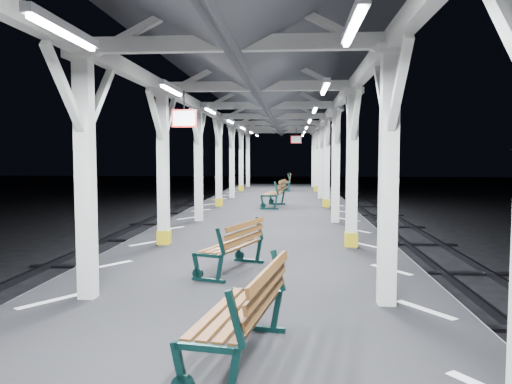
# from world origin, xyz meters

# --- Properties ---
(ground) EXTENTS (120.00, 120.00, 0.00)m
(ground) POSITION_xyz_m (0.00, 0.00, 0.00)
(ground) COLOR black
(ground) RESTS_ON ground
(platform) EXTENTS (6.00, 50.00, 1.00)m
(platform) POSITION_xyz_m (0.00, 0.00, 0.50)
(platform) COLOR black
(platform) RESTS_ON ground
(hazard_stripes_left) EXTENTS (1.00, 48.00, 0.01)m
(hazard_stripes_left) POSITION_xyz_m (-2.45, 0.00, 1.00)
(hazard_stripes_left) COLOR silver
(hazard_stripes_left) RESTS_ON platform
(hazard_stripes_right) EXTENTS (1.00, 48.00, 0.01)m
(hazard_stripes_right) POSITION_xyz_m (2.45, 0.00, 1.00)
(hazard_stripes_right) COLOR silver
(hazard_stripes_right) RESTS_ON platform
(canopy) EXTENTS (5.40, 49.00, 4.65)m
(canopy) POSITION_xyz_m (0.00, -0.02, 4.56)
(canopy) COLOR silver
(canopy) RESTS_ON platform
(bench_near) EXTENTS (0.92, 1.80, 0.93)m
(bench_near) POSITION_xyz_m (0.36, -3.94, 1.50)
(bench_near) COLOR black
(bench_near) RESTS_ON platform
(bench_mid) EXTENTS (1.06, 1.68, 0.86)m
(bench_mid) POSITION_xyz_m (-0.18, -0.33, 1.46)
(bench_mid) COLOR black
(bench_mid) RESTS_ON platform
(bench_far) EXTENTS (0.92, 1.96, 1.02)m
(bench_far) POSITION_xyz_m (0.15, 10.11, 1.55)
(bench_far) COLOR black
(bench_far) RESTS_ON platform
(bench_extra) EXTENTS (0.67, 1.74, 0.94)m
(bench_extra) POSITION_xyz_m (0.42, 18.99, 1.50)
(bench_extra) COLOR black
(bench_extra) RESTS_ON platform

